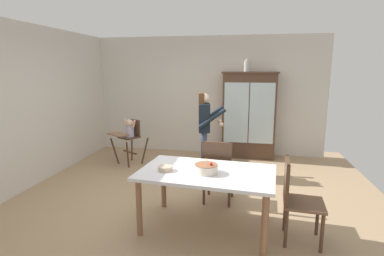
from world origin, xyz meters
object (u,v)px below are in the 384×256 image
Objects in this scene: adult_person at (205,123)px; serving_bowl at (166,168)px; dining_chair_far_side at (218,168)px; ceramic_vase at (247,66)px; dining_table at (207,178)px; dining_chair_right_end at (295,195)px; birthday_cake at (206,169)px; high_chair_with_toddler at (129,133)px; china_cabinet at (249,115)px.

adult_person reaches higher than serving_bowl.
adult_person is at bearing -69.33° from dining_chair_far_side.
ceramic_vase is 3.56m from dining_table.
dining_chair_right_end reaches higher than dining_table.
ceramic_vase reaches higher than serving_bowl.
dining_table is (-0.41, -3.25, -1.37)m from ceramic_vase.
ceramic_vase is 3.57m from birthday_cake.
dining_chair_right_end is (2.95, -2.36, -0.10)m from high_chair_with_toddler.
dining_chair_far_side is (-0.42, -2.55, -0.40)m from china_cabinet.
ceramic_vase is at bearing 74.70° from serving_bowl.
ceramic_vase is 2.96m from dining_chair_far_side.
china_cabinet is 3.30m from dining_table.
dining_chair_right_end is at bearing -157.33° from adult_person.
ceramic_vase is 0.28× the size of high_chair_with_toddler.
adult_person is 2.49m from dining_chair_right_end.
dining_table is 6.09× the size of birthday_cake.
china_cabinet reaches higher than serving_bowl.
ceramic_vase is 0.96× the size of birthday_cake.
dining_table is 0.51m from serving_bowl.
china_cabinet is at bearing -95.56° from dining_chair_far_side.
high_chair_with_toddler is 0.56× the size of dining_table.
high_chair_with_toddler is 1.67m from adult_person.
high_chair_with_toddler is (-2.34, -0.99, -1.37)m from ceramic_vase.
dining_chair_right_end is at bearing -1.60° from birthday_cake.
ceramic_vase is 0.18× the size of adult_person.
serving_bowl is 0.19× the size of dining_chair_far_side.
high_chair_with_toddler is 2.53m from dining_chair_far_side.
adult_person reaches higher than birthday_cake.
birthday_cake is (-0.41, -3.32, -1.23)m from ceramic_vase.
china_cabinet is 3.41m from dining_chair_right_end.
ceramic_vase is (-0.07, 0.00, 1.07)m from china_cabinet.
ceramic_vase is 0.16× the size of dining_table.
ceramic_vase is 3.71m from dining_chair_right_end.
adult_person is at bearing 99.07° from dining_table.
dining_chair_far_side is at bearing 85.21° from birthday_cake.
china_cabinet is 2.01× the size of high_chair_with_toddler.
birthday_cake is (0.00, -0.07, 0.14)m from dining_table.
serving_bowl is (1.43, -2.33, 0.11)m from high_chair_with_toddler.
china_cabinet is 1.07m from ceramic_vase.
china_cabinet is 1.98× the size of dining_chair_far_side.
dining_table is 1.03m from dining_chair_right_end.
dining_chair_far_side is at bearing -7.41° from high_chair_with_toddler.
high_chair_with_toddler is 5.28× the size of serving_bowl.
adult_person is 1.38m from dining_chair_far_side.
adult_person is (1.61, -0.30, 0.31)m from high_chair_with_toddler.
dining_chair_far_side is at bearing 54.04° from serving_bowl.
birthday_cake is at bearing 0.69° from serving_bowl.
dining_chair_right_end is (1.03, -0.10, -0.10)m from dining_table.
ceramic_vase is 2.89m from high_chair_with_toddler.
adult_person is 8.50× the size of serving_bowl.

